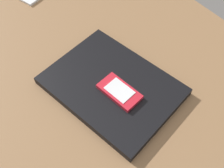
{
  "coord_description": "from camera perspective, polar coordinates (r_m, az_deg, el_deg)",
  "views": [
    {
      "loc": [
        -38.0,
        29.99,
        63.41
      ],
      "look_at": [
        -4.49,
        4.23,
        5.0
      ],
      "focal_mm": 45.33,
      "sensor_mm": 36.0,
      "label": 1
    }
  ],
  "objects": [
    {
      "name": "desk_surface",
      "position": [
        0.79,
        0.45,
        2.13
      ],
      "size": [
        120.0,
        80.0,
        3.0
      ],
      "primitive_type": "cube",
      "color": "olive",
      "rests_on": "ground"
    },
    {
      "name": "laptop_closed",
      "position": [
        0.73,
        0.0,
        -0.43
      ],
      "size": [
        36.58,
        30.0,
        2.16
      ],
      "primitive_type": "cube",
      "rotation": [
        0.0,
        0.0,
        0.19
      ],
      "color": "black",
      "rests_on": "desk_surface"
    },
    {
      "name": "cell_phone_on_laptop",
      "position": [
        0.7,
        1.51,
        -1.52
      ],
      "size": [
        11.51,
        7.32,
        1.18
      ],
      "color": "red",
      "rests_on": "laptop_closed"
    }
  ]
}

